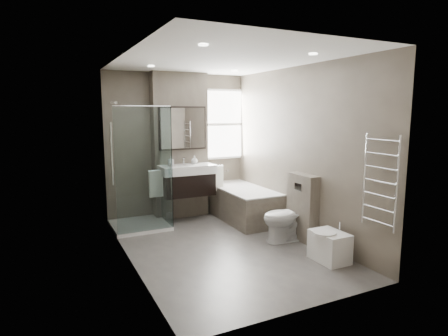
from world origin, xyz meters
TOP-DOWN VIEW (x-y plane):
  - room at (0.00, 0.00)m, footprint 2.70×3.90m
  - vanity_pier at (0.00, 1.77)m, footprint 1.00×0.25m
  - vanity at (0.00, 1.43)m, footprint 0.95×0.47m
  - mirror_cabinet at (0.00, 1.61)m, footprint 0.86×0.08m
  - towel_left at (-0.56, 1.40)m, footprint 0.24×0.06m
  - towel_right at (0.56, 1.40)m, footprint 0.24×0.06m
  - shower_enclosure at (-0.75, 1.35)m, footprint 0.90×0.90m
  - bathtub at (0.92, 1.10)m, footprint 0.75×1.60m
  - window at (0.90, 1.88)m, footprint 0.98×0.06m
  - toilet at (0.97, -0.18)m, footprint 0.75×0.46m
  - cistern_box at (1.21, -0.25)m, footprint 0.19×0.55m
  - bidet at (1.01, -1.07)m, footprint 0.41×0.48m
  - towel_radiator at (1.25, -1.60)m, footprint 0.03×0.49m
  - soap_bottle_a at (-0.27, 1.45)m, footprint 0.08×0.08m
  - soap_bottle_b at (0.17, 1.51)m, footprint 0.12×0.12m

SIDE VIEW (x-z plane):
  - bidet at x=1.01m, z-range -0.05..0.46m
  - bathtub at x=0.92m, z-range 0.03..0.60m
  - toilet at x=0.97m, z-range 0.00..0.74m
  - shower_enclosure at x=-0.75m, z-range -0.51..1.49m
  - cistern_box at x=1.21m, z-range 0.00..1.00m
  - towel_left at x=-0.56m, z-range 0.50..0.94m
  - towel_right at x=0.56m, z-range 0.50..0.94m
  - vanity at x=0.00m, z-range 0.41..1.07m
  - soap_bottle_b at x=0.17m, z-range 1.00..1.15m
  - soap_bottle_a at x=-0.27m, z-range 1.00..1.17m
  - towel_radiator at x=1.25m, z-range 0.57..1.67m
  - room at x=0.00m, z-range -0.05..2.65m
  - vanity_pier at x=0.00m, z-range 0.00..2.60m
  - mirror_cabinet at x=0.00m, z-range 1.25..2.01m
  - window at x=0.90m, z-range 1.01..2.34m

